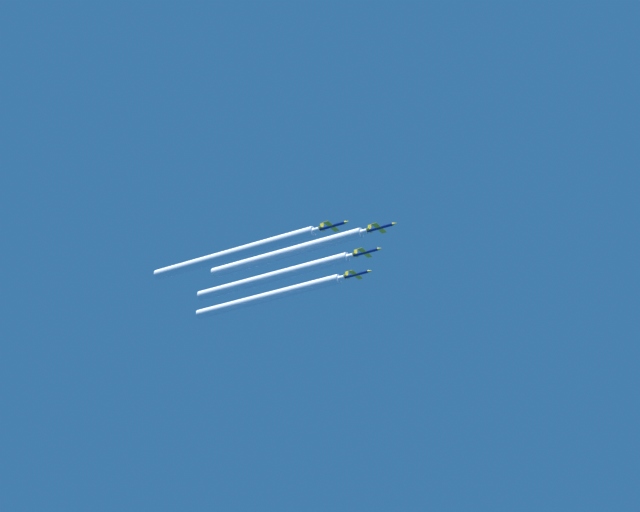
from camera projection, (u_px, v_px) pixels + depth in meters
name	position (u px, v px, depth m)	size (l,w,h in m)	color
jet_lead	(381.00, 227.00, 386.96)	(7.75, 11.29, 2.71)	navy
jet_left_wingman	(367.00, 252.00, 400.10)	(7.75, 11.29, 2.71)	navy
jet_right_wingman	(333.00, 225.00, 382.96)	(7.75, 11.29, 2.71)	navy
jet_outer_left	(357.00, 274.00, 413.53)	(7.75, 11.29, 2.71)	navy
smoke_trail_lead	(288.00, 253.00, 403.70)	(3.63, 63.10, 3.63)	white
smoke_trail_left_wingman	(274.00, 276.00, 417.41)	(3.63, 65.66, 3.63)	white
smoke_trail_right_wingman	(235.00, 253.00, 400.83)	(3.63, 68.09, 3.63)	white
smoke_trail_outer_left	(269.00, 297.00, 430.58)	(3.63, 64.52, 3.63)	white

